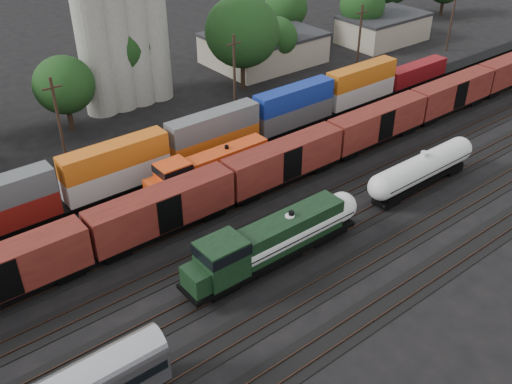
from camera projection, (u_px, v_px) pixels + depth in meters
ground at (270, 224)px, 57.87m from camera, size 600.00×600.00×0.00m
tracks at (270, 224)px, 57.85m from camera, size 180.00×33.20×0.20m
green_locomotive at (263, 245)px, 50.47m from camera, size 18.39×3.25×4.87m
tank_car_a at (289, 234)px, 52.16m from camera, size 16.59×2.97×4.35m
tank_car_b at (422, 168)px, 62.38m from camera, size 16.38×2.93×4.29m
orange_locomotive at (206, 168)px, 62.72m from camera, size 16.76×2.79×4.19m
boxcar_string at (334, 141)px, 66.75m from camera, size 184.40×2.90×4.20m
container_wall at (108, 175)px, 61.01m from camera, size 160.00×2.60×5.80m
grain_silo at (121, 28)px, 77.42m from camera, size 13.40×5.00×29.00m
industrial_sheds at (152, 84)px, 83.33m from camera, size 119.38×17.26×5.10m
tree_band at (53, 70)px, 73.91m from camera, size 167.86×22.94×14.15m
utility_poles at (155, 100)px, 69.12m from camera, size 122.20×0.36×12.00m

